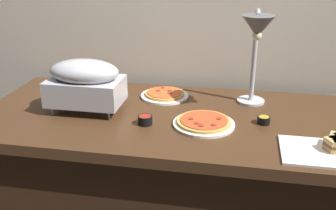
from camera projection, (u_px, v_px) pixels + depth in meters
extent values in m
cube|color=beige|center=(194.00, 6.00, 2.19)|extent=(4.40, 0.04, 2.40)
cube|color=#422816|center=(178.00, 120.00, 1.91)|extent=(1.90, 0.84, 0.05)
cube|color=black|center=(178.00, 188.00, 2.05)|extent=(1.75, 0.74, 0.71)
cylinder|color=#B7BABF|center=(52.00, 111.00, 1.90)|extent=(0.01, 0.01, 0.04)
cylinder|color=#B7BABF|center=(109.00, 115.00, 1.85)|extent=(0.01, 0.01, 0.04)
cylinder|color=#B7BABF|center=(67.00, 98.00, 2.06)|extent=(0.01, 0.01, 0.04)
cylinder|color=#B7BABF|center=(120.00, 102.00, 2.01)|extent=(0.01, 0.01, 0.04)
cube|color=#B7BABF|center=(86.00, 91.00, 1.93)|extent=(0.35, 0.22, 0.12)
ellipsoid|color=#B7BABF|center=(84.00, 72.00, 1.89)|extent=(0.33, 0.21, 0.11)
cylinder|color=#B7BABF|center=(251.00, 101.00, 2.06)|extent=(0.14, 0.14, 0.01)
cylinder|color=#B7BABF|center=(254.00, 57.00, 1.98)|extent=(0.02, 0.02, 0.45)
cylinder|color=#B7BABF|center=(258.00, 13.00, 1.83)|extent=(0.02, 0.14, 0.02)
cone|color=#595B60|center=(258.00, 27.00, 1.78)|extent=(0.15, 0.15, 0.10)
sphere|color=#F9EAB2|center=(257.00, 36.00, 1.80)|extent=(0.04, 0.04, 0.04)
cylinder|color=white|center=(204.00, 124.00, 1.80)|extent=(0.28, 0.28, 0.01)
cylinder|color=gold|center=(204.00, 122.00, 1.79)|extent=(0.24, 0.24, 0.01)
cylinder|color=#B74723|center=(204.00, 120.00, 1.79)|extent=(0.21, 0.21, 0.00)
cylinder|color=maroon|center=(191.00, 119.00, 1.80)|extent=(0.02, 0.02, 0.00)
cylinder|color=maroon|center=(219.00, 119.00, 1.80)|extent=(0.02, 0.02, 0.00)
cylinder|color=maroon|center=(214.00, 125.00, 1.74)|extent=(0.02, 0.02, 0.00)
cylinder|color=maroon|center=(197.00, 123.00, 1.75)|extent=(0.02, 0.02, 0.00)
cylinder|color=maroon|center=(201.00, 126.00, 1.73)|extent=(0.02, 0.02, 0.00)
cylinder|color=white|center=(165.00, 96.00, 2.13)|extent=(0.25, 0.25, 0.01)
cylinder|color=#C68E42|center=(165.00, 94.00, 2.12)|extent=(0.21, 0.21, 0.01)
cylinder|color=#C65628|center=(165.00, 92.00, 2.12)|extent=(0.18, 0.18, 0.00)
cylinder|color=maroon|center=(158.00, 91.00, 2.14)|extent=(0.02, 0.02, 0.00)
cylinder|color=maroon|center=(170.00, 93.00, 2.10)|extent=(0.02, 0.02, 0.00)
cylinder|color=maroon|center=(170.00, 91.00, 2.14)|extent=(0.02, 0.02, 0.00)
cylinder|color=maroon|center=(163.00, 88.00, 2.18)|extent=(0.02, 0.02, 0.00)
cube|color=white|center=(324.00, 153.00, 1.55)|extent=(0.33, 0.24, 0.01)
cube|color=tan|center=(334.00, 148.00, 1.56)|extent=(0.09, 0.08, 0.02)
cube|color=brown|center=(335.00, 144.00, 1.55)|extent=(0.09, 0.08, 0.01)
cube|color=tan|center=(335.00, 141.00, 1.55)|extent=(0.09, 0.08, 0.02)
cylinder|color=black|center=(145.00, 120.00, 1.80)|extent=(0.07, 0.07, 0.04)
cylinder|color=maroon|center=(145.00, 117.00, 1.80)|extent=(0.05, 0.05, 0.01)
cylinder|color=black|center=(264.00, 120.00, 1.81)|extent=(0.06, 0.06, 0.03)
cylinder|color=gold|center=(264.00, 117.00, 1.80)|extent=(0.05, 0.05, 0.01)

